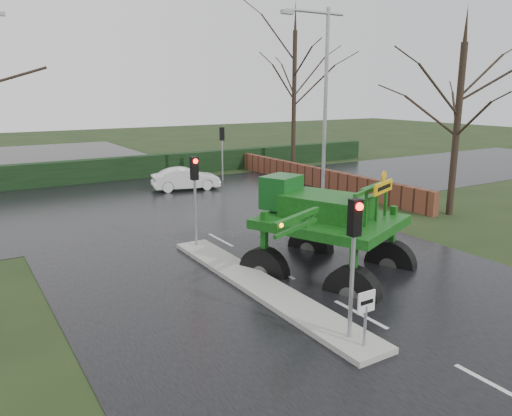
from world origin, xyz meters
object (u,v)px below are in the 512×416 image
white_sedan (186,190)px  traffic_signal_far (222,142)px  keep_left_sign (366,310)px  traffic_signal_mid (195,182)px  traffic_signal_near (354,239)px  crop_sprayer (349,226)px  street_light_right (321,88)px

white_sedan → traffic_signal_far: bearing=-52.2°
keep_left_sign → traffic_signal_mid: size_ratio=0.38×
keep_left_sign → white_sedan: (4.41, 19.85, -1.06)m
traffic_signal_far → traffic_signal_near: bearing=69.6°
traffic_signal_near → white_sedan: bearing=77.2°
keep_left_sign → crop_sprayer: (1.97, 2.82, 1.02)m
keep_left_sign → traffic_signal_near: 1.61m
traffic_signal_far → crop_sprayer: crop_sprayer is taller
keep_left_sign → traffic_signal_near: bearing=90.0°
traffic_signal_near → white_sedan: (4.41, 19.36, -2.59)m
traffic_signal_near → white_sedan: traffic_signal_near is taller
traffic_signal_near → white_sedan: 20.03m
traffic_signal_near → traffic_signal_far: size_ratio=1.00×
keep_left_sign → street_light_right: (9.49, 13.50, 4.93)m
street_light_right → traffic_signal_far: bearing=101.9°
traffic_signal_near → crop_sprayer: (1.97, 2.33, -0.52)m
traffic_signal_mid → street_light_right: (9.49, 4.51, 3.40)m
keep_left_sign → crop_sprayer: bearing=55.1°
street_light_right → traffic_signal_near: bearing=-126.1°
traffic_signal_near → street_light_right: size_ratio=0.35×
keep_left_sign → street_light_right: 17.23m
traffic_signal_near → crop_sprayer: bearing=49.8°
keep_left_sign → white_sedan: bearing=77.5°
white_sedan → traffic_signal_near: bearing=178.9°
traffic_signal_far → street_light_right: (1.69, -8.01, 3.40)m
traffic_signal_near → street_light_right: street_light_right is taller
traffic_signal_mid → traffic_signal_far: bearing=58.1°
traffic_signal_mid → traffic_signal_far: (7.80, 12.52, 0.00)m
keep_left_sign → crop_sprayer: 3.58m
keep_left_sign → street_light_right: bearing=54.9°
traffic_signal_mid → street_light_right: 11.05m
street_light_right → white_sedan: bearing=128.7°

